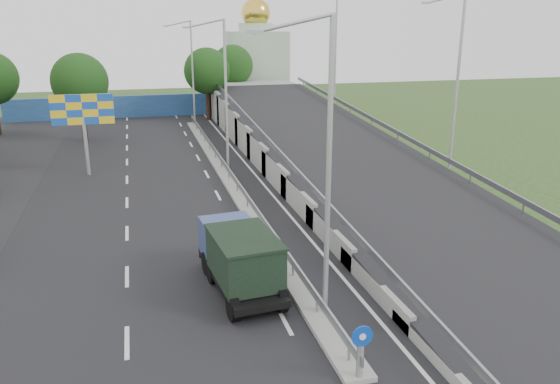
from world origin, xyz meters
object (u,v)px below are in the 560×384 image
object	(u,v)px
lamp_post_far	(190,67)
church	(256,61)
sign_bollard	(361,351)
billboard	(83,114)
lamp_post_near	(323,157)
lamp_post_mid	(223,89)
dump_truck	(239,256)

from	to	relation	value
lamp_post_far	church	distance (m)	17.15
sign_bollard	billboard	world-z (taller)	billboard
lamp_post_near	billboard	distance (m)	23.87
lamp_post_far	billboard	xyz separation A→B (m)	(-9.11, -18.00, -1.62)
lamp_post_mid	lamp_post_near	bearing A→B (deg)	-90.00
lamp_post_near	lamp_post_far	size ratio (longest dim) A/B	1.00
lamp_post_far	lamp_post_near	bearing A→B (deg)	-90.00
sign_bollard	church	bearing A→B (deg)	80.19
lamp_post_near	lamp_post_far	bearing A→B (deg)	90.00
lamp_post_mid	dump_truck	bearing A→B (deg)	-97.71
sign_bollard	church	size ratio (longest dim) A/B	0.12
sign_bollard	lamp_post_near	size ratio (longest dim) A/B	0.17
lamp_post_near	lamp_post_mid	world-z (taller)	same
lamp_post_mid	billboard	size ratio (longest dim) A/B	1.83
lamp_post_mid	billboard	xyz separation A→B (m)	(-9.11, 2.00, -1.62)
sign_bollard	church	world-z (taller)	church
sign_bollard	dump_truck	xyz separation A→B (m)	(-2.22, 6.64, 0.34)
lamp_post_near	lamp_post_mid	size ratio (longest dim) A/B	1.00
sign_bollard	lamp_post_near	world-z (taller)	lamp_post_near
sign_bollard	dump_truck	size ratio (longest dim) A/B	0.29
lamp_post_mid	lamp_post_far	bearing A→B (deg)	90.00
lamp_post_mid	church	xyz separation A→B (m)	(9.89, 34.00, -0.50)
lamp_post_far	billboard	size ratio (longest dim) A/B	1.83
billboard	church	bearing A→B (deg)	59.30
lamp_post_near	dump_truck	world-z (taller)	lamp_post_near
church	billboard	world-z (taller)	church
lamp_post_far	dump_truck	xyz separation A→B (m)	(-2.33, -37.18, -4.43)
lamp_post_far	billboard	distance (m)	20.24
church	billboard	distance (m)	37.23
lamp_post_mid	lamp_post_far	world-z (taller)	same
sign_bollard	lamp_post_mid	xyz separation A→B (m)	(0.11, 23.83, 4.77)
billboard	lamp_post_near	bearing A→B (deg)	-67.51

